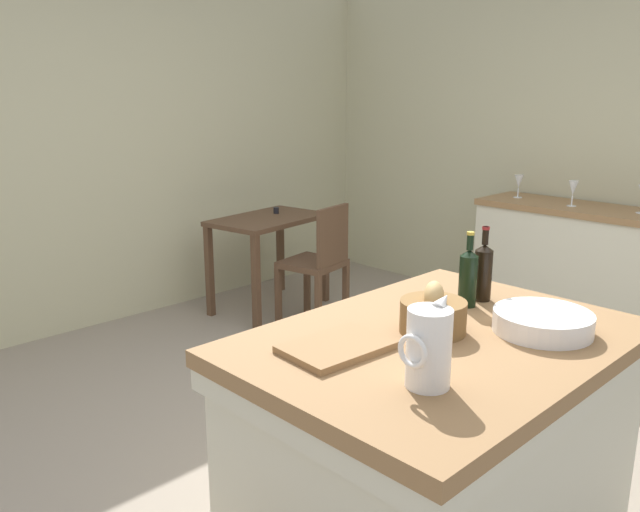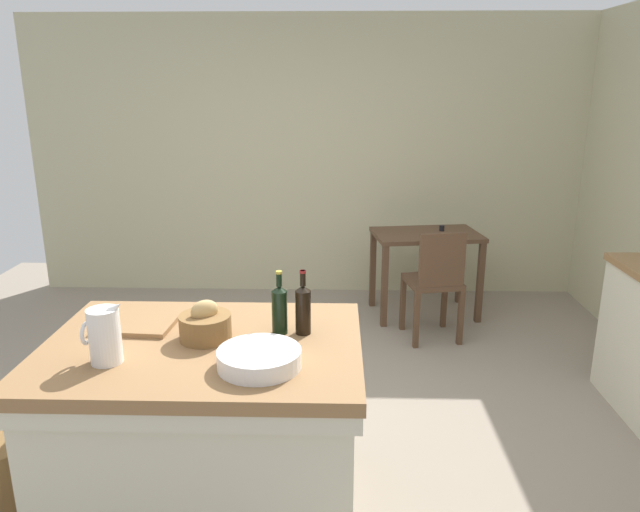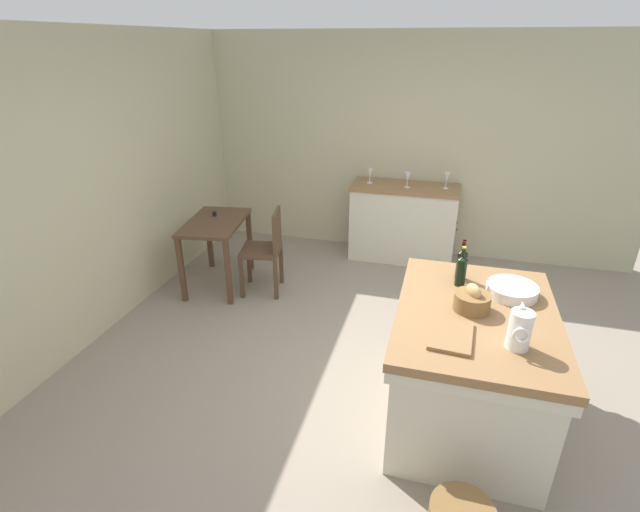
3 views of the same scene
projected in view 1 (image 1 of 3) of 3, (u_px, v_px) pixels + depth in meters
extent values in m
plane|color=gray|center=(361.00, 448.00, 3.15)|extent=(6.76, 6.76, 0.00)
cube|color=#B7B28E|center=(98.00, 148.00, 4.63)|extent=(5.32, 0.12, 2.60)
cube|color=#B7B28E|center=(609.00, 149.00, 4.57)|extent=(0.12, 5.20, 2.60)
cube|color=olive|center=(440.00, 344.00, 2.23)|extent=(1.42, 1.02, 0.06)
cube|color=beige|center=(439.00, 362.00, 2.25)|extent=(1.40, 1.00, 0.08)
cube|color=beige|center=(435.00, 455.00, 2.34)|extent=(1.34, 0.94, 0.82)
cube|color=olive|center=(572.00, 208.00, 4.50)|extent=(0.52, 1.26, 0.04)
cube|color=beige|center=(566.00, 271.00, 4.61)|extent=(0.49, 1.23, 0.88)
cube|color=#513826|center=(268.00, 219.00, 5.00)|extent=(0.97, 0.68, 0.04)
cube|color=#513826|center=(256.00, 283.00, 4.63)|extent=(0.06, 0.06, 0.71)
cube|color=#513826|center=(325.00, 259.00, 5.27)|extent=(0.06, 0.06, 0.71)
cube|color=#513826|center=(209.00, 271.00, 4.92)|extent=(0.06, 0.06, 0.71)
cube|color=#513826|center=(280.00, 251.00, 5.56)|extent=(0.06, 0.06, 0.71)
cylinder|color=black|center=(276.00, 210.00, 5.13)|extent=(0.04, 0.04, 0.05)
cube|color=#513826|center=(312.00, 263.00, 4.70)|extent=(0.47, 0.47, 0.04)
cube|color=#513826|center=(333.00, 236.00, 4.54)|extent=(0.36, 0.10, 0.42)
cube|color=#513826|center=(307.00, 286.00, 5.00)|extent=(0.05, 0.05, 0.45)
cube|color=#513826|center=(278.00, 297.00, 4.72)|extent=(0.05, 0.05, 0.45)
cube|color=#513826|center=(346.00, 294.00, 4.80)|extent=(0.05, 0.05, 0.45)
cube|color=#513826|center=(318.00, 306.00, 4.52)|extent=(0.05, 0.05, 0.45)
cylinder|color=white|center=(429.00, 348.00, 1.82)|extent=(0.13, 0.13, 0.23)
cone|color=white|center=(443.00, 301.00, 1.83)|extent=(0.07, 0.04, 0.06)
torus|color=white|center=(413.00, 352.00, 1.76)|extent=(0.02, 0.10, 0.10)
cylinder|color=white|center=(543.00, 322.00, 2.25)|extent=(0.34, 0.34, 0.08)
cylinder|color=brown|center=(433.00, 316.00, 2.25)|extent=(0.23, 0.23, 0.12)
ellipsoid|color=tan|center=(434.00, 295.00, 2.23)|extent=(0.15, 0.13, 0.10)
cube|color=olive|center=(337.00, 347.00, 2.10)|extent=(0.36, 0.26, 0.02)
cylinder|color=black|center=(483.00, 275.00, 2.58)|extent=(0.07, 0.07, 0.21)
cone|color=black|center=(485.00, 248.00, 2.55)|extent=(0.07, 0.07, 0.02)
cylinder|color=black|center=(485.00, 236.00, 2.54)|extent=(0.03, 0.03, 0.07)
cylinder|color=maroon|center=(486.00, 228.00, 2.53)|extent=(0.03, 0.03, 0.01)
cylinder|color=black|center=(468.00, 281.00, 2.51)|extent=(0.07, 0.07, 0.20)
cone|color=black|center=(470.00, 253.00, 2.48)|extent=(0.07, 0.07, 0.02)
cylinder|color=black|center=(470.00, 241.00, 2.47)|extent=(0.03, 0.03, 0.07)
cylinder|color=#B29933|center=(471.00, 233.00, 2.46)|extent=(0.03, 0.03, 0.01)
cylinder|color=white|center=(571.00, 206.00, 4.44)|extent=(0.06, 0.06, 0.00)
cylinder|color=white|center=(572.00, 201.00, 4.43)|extent=(0.01, 0.01, 0.07)
cone|color=white|center=(573.00, 188.00, 4.41)|extent=(0.07, 0.07, 0.10)
cylinder|color=white|center=(518.00, 197.00, 4.80)|extent=(0.06, 0.06, 0.00)
cylinder|color=white|center=(518.00, 192.00, 4.79)|extent=(0.01, 0.01, 0.07)
cone|color=white|center=(519.00, 181.00, 4.77)|extent=(0.07, 0.07, 0.10)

